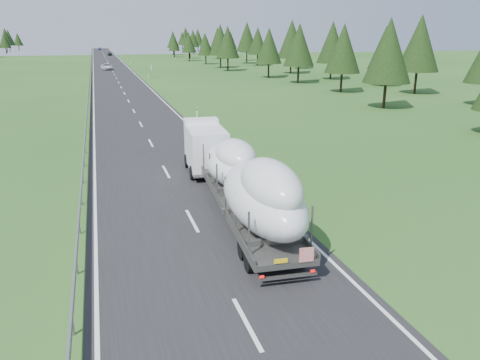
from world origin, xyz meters
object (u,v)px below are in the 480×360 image
object	(u,v)px
boat_truck	(239,174)
distant_van	(107,67)
highway_sign	(151,69)
distant_car_blue	(100,49)
distant_car_dark	(110,54)

from	to	relation	value
boat_truck	distant_van	xyz separation A→B (m)	(-3.79, 105.84, -1.35)
highway_sign	distant_van	world-z (taller)	highway_sign
boat_truck	distant_car_blue	bearing A→B (deg)	90.75
distant_car_dark	boat_truck	bearing A→B (deg)	-94.65
highway_sign	distant_car_blue	size ratio (longest dim) A/B	0.60
highway_sign	boat_truck	distance (m)	79.79
highway_sign	distant_car_blue	xyz separation A→B (m)	(-8.08, 183.55, -1.10)
boat_truck	highway_sign	bearing A→B (deg)	86.66
distant_van	distant_car_dark	bearing A→B (deg)	84.84
highway_sign	distant_car_blue	distance (m)	183.73
distant_car_dark	distant_car_blue	world-z (taller)	distant_car_blue
highway_sign	distant_van	size ratio (longest dim) A/B	0.46
distant_van	distant_car_dark	xyz separation A→B (m)	(3.49, 84.68, -0.11)
distant_van	boat_truck	bearing A→B (deg)	-90.75
distant_van	distant_car_blue	bearing A→B (deg)	87.06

